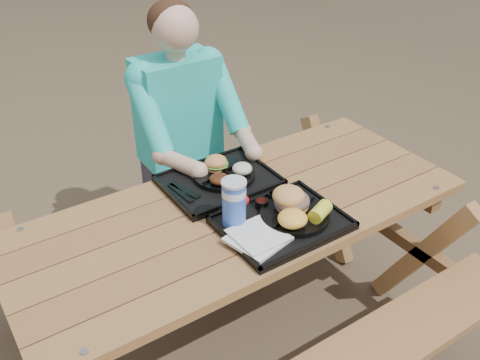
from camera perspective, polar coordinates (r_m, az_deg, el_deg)
ground at (r=2.60m, az=-0.00°, el=-16.59°), size 60.00×60.00×0.00m
picnic_table at (r=2.33m, az=-0.00°, el=-10.54°), size 1.80×1.49×0.75m
tray_near at (r=2.00m, az=4.48°, el=-4.65°), size 0.45×0.35×0.02m
tray_far at (r=2.23m, az=-2.22°, el=-0.18°), size 0.45×0.35×0.02m
plate_near at (r=2.01m, az=5.84°, el=-3.73°), size 0.26×0.26×0.02m
plate_far at (r=2.24m, az=-1.72°, el=0.59°), size 0.26×0.26×0.02m
napkin_stack at (r=1.89m, az=1.90°, el=-6.20°), size 0.22×0.22×0.02m
soda_cup at (r=1.92m, az=-0.64°, el=-2.57°), size 0.09×0.09×0.17m
condiment_bbq at (r=2.05m, az=2.34°, el=-2.53°), size 0.05×0.05×0.03m
condiment_mustard at (r=2.10m, az=3.69°, el=-1.75°), size 0.05×0.05×0.03m
sandwich at (r=2.00m, az=5.62°, el=-1.32°), size 0.13×0.13×0.13m
mac_cheese at (r=1.93m, az=5.63°, el=-4.11°), size 0.11×0.11×0.05m
corn_cob at (r=1.98m, az=8.56°, el=-3.35°), size 0.12×0.12×0.06m
cutlery_far at (r=2.16m, az=-5.95°, el=-1.08°), size 0.07×0.16×0.01m
burger at (r=2.24m, az=-2.58°, el=2.24°), size 0.10×0.10×0.09m
baked_beans at (r=2.15m, az=-2.20°, el=0.11°), size 0.08×0.08×0.04m
potato_salad at (r=2.21m, az=0.23°, el=1.22°), size 0.08×0.08×0.05m
diner at (r=2.69m, az=-6.17°, el=2.90°), size 0.48×0.84×1.28m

